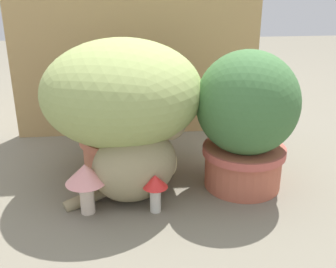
{
  "coord_description": "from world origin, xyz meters",
  "views": [
    {
      "loc": [
        -0.02,
        -1.14,
        0.64
      ],
      "look_at": [
        0.1,
        0.02,
        0.18
      ],
      "focal_mm": 44.36,
      "sensor_mm": 36.0,
      "label": 1
    }
  ],
  "objects_px": {
    "cat": "(140,160)",
    "mushroom_ornament_red": "(155,186)",
    "grass_planter": "(123,101)",
    "mushroom_ornament_pink": "(86,178)",
    "leafy_planter": "(246,118)"
  },
  "relations": [
    {
      "from": "mushroom_ornament_red",
      "to": "mushroom_ornament_pink",
      "type": "bearing_deg",
      "value": 176.12
    },
    {
      "from": "leafy_planter",
      "to": "mushroom_ornament_pink",
      "type": "xyz_separation_m",
      "value": [
        -0.47,
        -0.11,
        -0.12
      ]
    },
    {
      "from": "leafy_planter",
      "to": "mushroom_ornament_red",
      "type": "bearing_deg",
      "value": -155.93
    },
    {
      "from": "leafy_planter",
      "to": "mushroom_ornament_red",
      "type": "xyz_separation_m",
      "value": [
        -0.28,
        -0.13,
        -0.15
      ]
    },
    {
      "from": "grass_planter",
      "to": "cat",
      "type": "relative_size",
      "value": 1.26
    },
    {
      "from": "cat",
      "to": "mushroom_ornament_red",
      "type": "bearing_deg",
      "value": -65.82
    },
    {
      "from": "leafy_planter",
      "to": "cat",
      "type": "xyz_separation_m",
      "value": [
        -0.32,
        -0.04,
        -0.11
      ]
    },
    {
      "from": "cat",
      "to": "mushroom_ornament_red",
      "type": "height_order",
      "value": "cat"
    },
    {
      "from": "grass_planter",
      "to": "cat",
      "type": "distance_m",
      "value": 0.2
    },
    {
      "from": "cat",
      "to": "mushroom_ornament_red",
      "type": "distance_m",
      "value": 0.1
    },
    {
      "from": "mushroom_ornament_red",
      "to": "grass_planter",
      "type": "bearing_deg",
      "value": 111.9
    },
    {
      "from": "grass_planter",
      "to": "mushroom_ornament_red",
      "type": "xyz_separation_m",
      "value": [
        0.08,
        -0.21,
        -0.19
      ]
    },
    {
      "from": "cat",
      "to": "mushroom_ornament_pink",
      "type": "relative_size",
      "value": 2.58
    },
    {
      "from": "cat",
      "to": "mushroom_ornament_pink",
      "type": "height_order",
      "value": "cat"
    },
    {
      "from": "cat",
      "to": "mushroom_ornament_red",
      "type": "xyz_separation_m",
      "value": [
        0.04,
        -0.08,
        -0.04
      ]
    }
  ]
}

